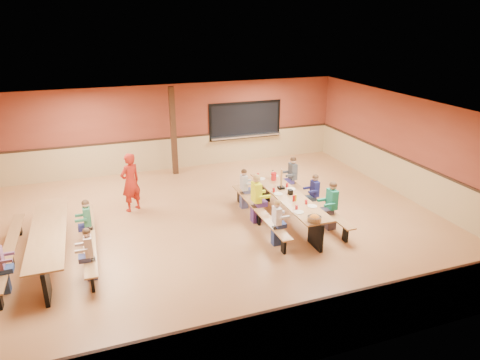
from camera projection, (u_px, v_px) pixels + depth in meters
name	position (u px, v px, depth m)	size (l,w,h in m)	color
ground	(217.00, 226.00, 11.17)	(12.00, 12.00, 0.00)	#A5693E
room_envelope	(217.00, 202.00, 10.92)	(12.04, 10.04, 3.02)	brown
kitchen_pass_through	(245.00, 122.00, 15.82)	(2.78, 0.28, 1.38)	black
structural_post	(173.00, 132.00, 14.45)	(0.18, 0.18, 3.00)	#331E11
cafeteria_table_main	(288.00, 202.00, 11.36)	(1.91, 3.70, 0.74)	#A37040
cafeteria_table_second	(50.00, 238.00, 9.48)	(1.91, 3.70, 0.74)	#A37040
seated_child_white_left	(277.00, 223.00, 10.10)	(0.34, 0.27, 1.14)	white
seated_adult_yellow	(256.00, 199.00, 11.22)	(0.42, 0.34, 1.31)	#EAFF15
seated_child_grey_left	(244.00, 189.00, 12.09)	(0.34, 0.28, 1.15)	#B8B8B8
seated_child_teal_right	(331.00, 206.00, 10.85)	(0.40, 0.33, 1.28)	#1A8667
seated_child_navy_right	(314.00, 195.00, 11.65)	(0.35, 0.28, 1.16)	#17184D
seated_child_char_right	(292.00, 177.00, 12.82)	(0.39, 0.32, 1.24)	#42464C
seated_child_purple_sec	(0.00, 267.00, 8.31)	(0.34, 0.28, 1.15)	#7D4C6F
seated_child_green_sec	(88.00, 224.00, 10.03)	(0.35, 0.29, 1.17)	#2C6745
seated_child_tan_sec	(90.00, 254.00, 8.75)	(0.34, 0.28, 1.15)	beige
standing_woman	(131.00, 182.00, 11.84)	(0.61, 0.40, 1.68)	#AB2013
punch_pitcher	(274.00, 176.00, 12.24)	(0.16, 0.16, 0.22)	red
chip_bowl	(314.00, 218.00, 9.77)	(0.32, 0.32, 0.15)	orange
napkin_dispenser	(290.00, 192.00, 11.27)	(0.10, 0.14, 0.13)	black
condiment_mustard	(296.00, 198.00, 10.87)	(0.06, 0.06, 0.17)	yellow
condiment_ketchup	(294.00, 198.00, 10.83)	(0.06, 0.06, 0.17)	#B2140F
table_paddle	(281.00, 184.00, 11.61)	(0.16, 0.16, 0.56)	black
place_settings	(288.00, 192.00, 11.27)	(0.65, 3.30, 0.11)	beige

